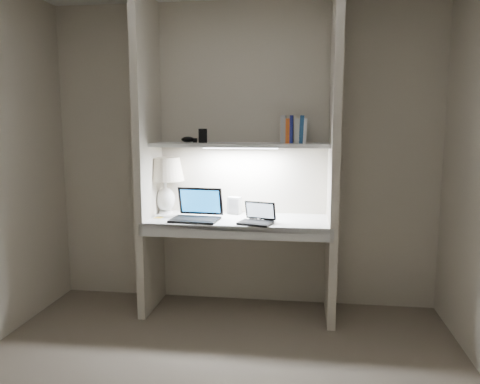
% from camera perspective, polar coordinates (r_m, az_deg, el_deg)
% --- Properties ---
extents(back_wall, '(3.20, 0.01, 2.50)m').
position_cam_1_polar(back_wall, '(3.92, 0.38, 4.43)').
color(back_wall, beige).
rests_on(back_wall, floor).
extents(alcove_panel_left, '(0.06, 0.55, 2.50)m').
position_cam_1_polar(alcove_panel_left, '(3.82, -11.12, 4.16)').
color(alcove_panel_left, beige).
rests_on(alcove_panel_left, floor).
extents(alcove_panel_right, '(0.06, 0.55, 2.50)m').
position_cam_1_polar(alcove_panel_right, '(3.62, 11.37, 3.93)').
color(alcove_panel_right, beige).
rests_on(alcove_panel_right, floor).
extents(desk, '(1.40, 0.55, 0.04)m').
position_cam_1_polar(desk, '(3.72, -0.17, -3.57)').
color(desk, white).
rests_on(desk, alcove_panel_left).
extents(desk_apron, '(1.46, 0.03, 0.10)m').
position_cam_1_polar(desk_apron, '(3.48, -0.76, -4.94)').
color(desk_apron, silver).
rests_on(desk_apron, desk).
extents(shelf, '(1.40, 0.36, 0.03)m').
position_cam_1_polar(shelf, '(3.74, 0.03, 5.76)').
color(shelf, silver).
rests_on(shelf, back_wall).
extents(strip_light, '(0.60, 0.04, 0.02)m').
position_cam_1_polar(strip_light, '(3.74, 0.03, 5.43)').
color(strip_light, white).
rests_on(strip_light, shelf).
extents(table_lamp, '(0.32, 0.32, 0.47)m').
position_cam_1_polar(table_lamp, '(3.94, -9.13, 1.97)').
color(table_lamp, white).
rests_on(table_lamp, desk).
extents(laptop_main, '(0.39, 0.34, 0.24)m').
position_cam_1_polar(laptop_main, '(3.70, -5.27, -2.50)').
color(laptop_main, black).
rests_on(laptop_main, desk).
extents(laptop_netbook, '(0.29, 0.27, 0.16)m').
position_cam_1_polar(laptop_netbook, '(3.55, 2.11, -3.23)').
color(laptop_netbook, black).
rests_on(laptop_netbook, desk).
extents(speaker, '(0.12, 0.10, 0.14)m').
position_cam_1_polar(speaker, '(3.89, -0.68, -1.65)').
color(speaker, silver).
rests_on(speaker, desk).
extents(mouse, '(0.10, 0.06, 0.04)m').
position_cam_1_polar(mouse, '(3.63, 3.56, -3.30)').
color(mouse, black).
rests_on(mouse, desk).
extents(cable_coil, '(0.10, 0.10, 0.01)m').
position_cam_1_polar(cable_coil, '(3.69, 2.06, -3.27)').
color(cable_coil, black).
rests_on(cable_coil, desk).
extents(sticky_note, '(0.08, 0.08, 0.00)m').
position_cam_1_polar(sticky_note, '(3.81, -9.84, -3.08)').
color(sticky_note, yellow).
rests_on(sticky_note, desk).
extents(book_row, '(0.21, 0.14, 0.22)m').
position_cam_1_polar(book_row, '(3.73, 6.55, 7.51)').
color(book_row, white).
rests_on(book_row, shelf).
extents(shelf_box, '(0.08, 0.06, 0.11)m').
position_cam_1_polar(shelf_box, '(3.80, -4.56, 6.85)').
color(shelf_box, black).
rests_on(shelf_box, shelf).
extents(shelf_gadget, '(0.12, 0.09, 0.05)m').
position_cam_1_polar(shelf_gadget, '(3.86, -6.37, 6.38)').
color(shelf_gadget, black).
rests_on(shelf_gadget, shelf).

